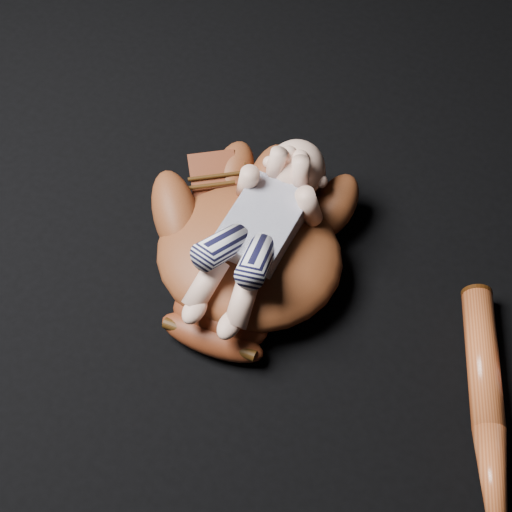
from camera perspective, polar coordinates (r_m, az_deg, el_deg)
The scene contains 3 objects.
baseball_glove at distance 1.23m, azimuth -0.50°, elevation 0.47°, with size 0.37×0.42×0.13m, color #5B2813, non-canonical shape.
newborn_baby at distance 1.18m, azimuth -0.10°, elevation 1.74°, with size 0.16×0.36×0.15m, color #DCA78E, non-canonical shape.
baseball_bat at distance 1.17m, azimuth 16.70°, elevation -13.29°, with size 0.05×0.51×0.05m, color #AB4A21, non-canonical shape.
Camera 1 is at (0.17, -0.54, 1.07)m, focal length 55.00 mm.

